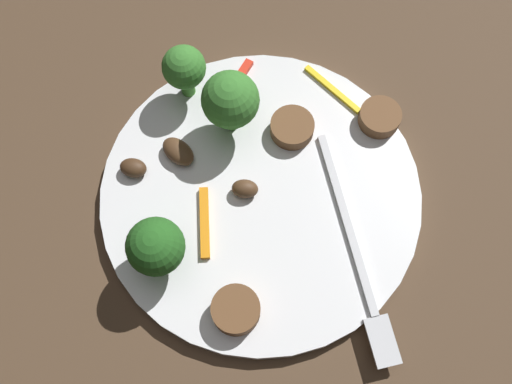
{
  "coord_description": "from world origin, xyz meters",
  "views": [
    {
      "loc": [
        0.16,
        0.0,
        0.44
      ],
      "look_at": [
        0.0,
        0.0,
        0.01
      ],
      "focal_mm": 41.56,
      "sensor_mm": 36.0,
      "label": 1
    }
  ],
  "objects_px": {
    "plate": "(256,195)",
    "pepper_strip_1": "(200,222)",
    "sausage_slice_2": "(231,310)",
    "mushroom_0": "(174,151)",
    "pepper_strip_0": "(233,80)",
    "broccoli_floret_2": "(150,247)",
    "pepper_strip_2": "(328,89)",
    "fork": "(354,261)",
    "sausage_slice_1": "(375,117)",
    "mushroom_2": "(240,189)",
    "broccoli_floret_1": "(179,68)",
    "mushroom_1": "(129,168)",
    "broccoli_floret_0": "(225,100)",
    "sausage_slice_0": "(288,128)"
  },
  "relations": [
    {
      "from": "broccoli_floret_1",
      "to": "mushroom_0",
      "type": "bearing_deg",
      "value": -3.98
    },
    {
      "from": "pepper_strip_2",
      "to": "sausage_slice_0",
      "type": "bearing_deg",
      "value": -41.26
    },
    {
      "from": "plate",
      "to": "broccoli_floret_0",
      "type": "xyz_separation_m",
      "value": [
        -0.06,
        -0.02,
        0.05
      ]
    },
    {
      "from": "mushroom_0",
      "to": "pepper_strip_2",
      "type": "xyz_separation_m",
      "value": [
        -0.06,
        0.12,
        -0.0
      ]
    },
    {
      "from": "mushroom_1",
      "to": "mushroom_2",
      "type": "bearing_deg",
      "value": 79.9
    },
    {
      "from": "fork",
      "to": "mushroom_0",
      "type": "bearing_deg",
      "value": -135.52
    },
    {
      "from": "plate",
      "to": "pepper_strip_1",
      "type": "distance_m",
      "value": 0.05
    },
    {
      "from": "fork",
      "to": "pepper_strip_2",
      "type": "height_order",
      "value": "same"
    },
    {
      "from": "broccoli_floret_1",
      "to": "mushroom_1",
      "type": "xyz_separation_m",
      "value": [
        0.07,
        -0.04,
        -0.03
      ]
    },
    {
      "from": "sausage_slice_2",
      "to": "mushroom_0",
      "type": "bearing_deg",
      "value": -158.06
    },
    {
      "from": "fork",
      "to": "broccoli_floret_2",
      "type": "height_order",
      "value": "broccoli_floret_2"
    },
    {
      "from": "broccoli_floret_0",
      "to": "pepper_strip_1",
      "type": "xyz_separation_m",
      "value": [
        0.08,
        -0.02,
        -0.04
      ]
    },
    {
      "from": "broccoli_floret_0",
      "to": "pepper_strip_2",
      "type": "bearing_deg",
      "value": 112.66
    },
    {
      "from": "pepper_strip_0",
      "to": "broccoli_floret_2",
      "type": "bearing_deg",
      "value": -18.34
    },
    {
      "from": "broccoli_floret_1",
      "to": "sausage_slice_2",
      "type": "distance_m",
      "value": 0.19
    },
    {
      "from": "broccoli_floret_2",
      "to": "mushroom_2",
      "type": "height_order",
      "value": "broccoli_floret_2"
    },
    {
      "from": "broccoli_floret_0",
      "to": "mushroom_0",
      "type": "bearing_deg",
      "value": -56.52
    },
    {
      "from": "broccoli_floret_2",
      "to": "pepper_strip_1",
      "type": "xyz_separation_m",
      "value": [
        -0.03,
        0.03,
        -0.03
      ]
    },
    {
      "from": "plate",
      "to": "pepper_strip_2",
      "type": "xyz_separation_m",
      "value": [
        -0.09,
        0.06,
        0.01
      ]
    },
    {
      "from": "sausage_slice_2",
      "to": "pepper_strip_2",
      "type": "relative_size",
      "value": 0.58
    },
    {
      "from": "broccoli_floret_2",
      "to": "sausage_slice_1",
      "type": "relative_size",
      "value": 1.62
    },
    {
      "from": "mushroom_0",
      "to": "pepper_strip_2",
      "type": "bearing_deg",
      "value": 116.53
    },
    {
      "from": "broccoli_floret_2",
      "to": "pepper_strip_1",
      "type": "height_order",
      "value": "broccoli_floret_2"
    },
    {
      "from": "pepper_strip_0",
      "to": "sausage_slice_0",
      "type": "bearing_deg",
      "value": 45.22
    },
    {
      "from": "broccoli_floret_2",
      "to": "pepper_strip_1",
      "type": "relative_size",
      "value": 0.97
    },
    {
      "from": "sausage_slice_2",
      "to": "mushroom_0",
      "type": "height_order",
      "value": "sausage_slice_2"
    },
    {
      "from": "broccoli_floret_0",
      "to": "pepper_strip_0",
      "type": "height_order",
      "value": "broccoli_floret_0"
    },
    {
      "from": "plate",
      "to": "mushroom_0",
      "type": "xyz_separation_m",
      "value": [
        -0.03,
        -0.06,
        0.01
      ]
    },
    {
      "from": "broccoli_floret_1",
      "to": "pepper_strip_2",
      "type": "relative_size",
      "value": 0.89
    },
    {
      "from": "sausage_slice_0",
      "to": "mushroom_1",
      "type": "relative_size",
      "value": 1.65
    },
    {
      "from": "broccoli_floret_2",
      "to": "mushroom_2",
      "type": "distance_m",
      "value": 0.08
    },
    {
      "from": "broccoli_floret_0",
      "to": "sausage_slice_2",
      "type": "xyz_separation_m",
      "value": [
        0.15,
        0.01,
        -0.03
      ]
    },
    {
      "from": "plate",
      "to": "pepper_strip_1",
      "type": "bearing_deg",
      "value": -57.77
    },
    {
      "from": "mushroom_0",
      "to": "sausage_slice_0",
      "type": "bearing_deg",
      "value": 104.44
    },
    {
      "from": "sausage_slice_2",
      "to": "broccoli_floret_2",
      "type": "bearing_deg",
      "value": -124.22
    },
    {
      "from": "broccoli_floret_0",
      "to": "sausage_slice_2",
      "type": "bearing_deg",
      "value": 3.13
    },
    {
      "from": "plate",
      "to": "pepper_strip_0",
      "type": "distance_m",
      "value": 0.1
    },
    {
      "from": "sausage_slice_2",
      "to": "mushroom_2",
      "type": "bearing_deg",
      "value": 177.68
    },
    {
      "from": "broccoli_floret_2",
      "to": "pepper_strip_2",
      "type": "xyz_separation_m",
      "value": [
        -0.14,
        0.13,
        -0.03
      ]
    },
    {
      "from": "broccoli_floret_0",
      "to": "pepper_strip_2",
      "type": "distance_m",
      "value": 0.1
    },
    {
      "from": "sausage_slice_1",
      "to": "sausage_slice_2",
      "type": "xyz_separation_m",
      "value": [
        0.15,
        -0.11,
        0.0
      ]
    },
    {
      "from": "sausage_slice_0",
      "to": "sausage_slice_1",
      "type": "bearing_deg",
      "value": 98.65
    },
    {
      "from": "broccoli_floret_0",
      "to": "pepper_strip_2",
      "type": "height_order",
      "value": "broccoli_floret_0"
    },
    {
      "from": "mushroom_1",
      "to": "mushroom_0",
      "type": "bearing_deg",
      "value": 113.21
    },
    {
      "from": "fork",
      "to": "sausage_slice_0",
      "type": "relative_size",
      "value": 5.11
    },
    {
      "from": "broccoli_floret_1",
      "to": "mushroom_2",
      "type": "distance_m",
      "value": 0.1
    },
    {
      "from": "plate",
      "to": "fork",
      "type": "relative_size",
      "value": 1.39
    },
    {
      "from": "pepper_strip_1",
      "to": "pepper_strip_2",
      "type": "distance_m",
      "value": 0.15
    },
    {
      "from": "plate",
      "to": "pepper_strip_1",
      "type": "xyz_separation_m",
      "value": [
        0.03,
        -0.04,
        0.01
      ]
    },
    {
      "from": "sausage_slice_2",
      "to": "mushroom_2",
      "type": "distance_m",
      "value": 0.09
    }
  ]
}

